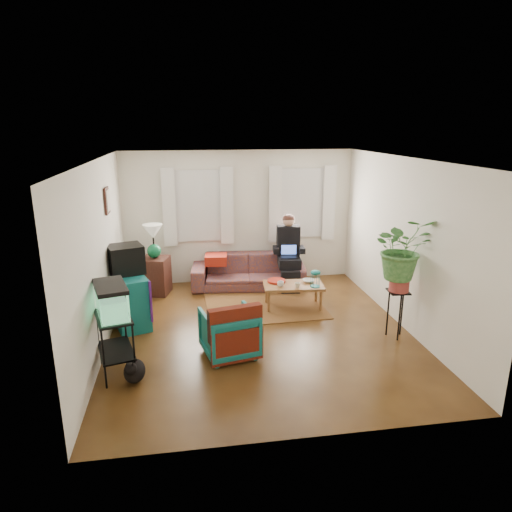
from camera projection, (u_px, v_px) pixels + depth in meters
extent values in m
cube|color=#4F2B14|center=(260.00, 332.00, 6.99)|extent=(4.50, 5.00, 0.01)
cube|color=white|center=(261.00, 159.00, 6.27)|extent=(4.50, 5.00, 0.01)
cube|color=silver|center=(239.00, 217.00, 9.01)|extent=(4.50, 0.01, 2.60)
cube|color=silver|center=(305.00, 320.00, 4.26)|extent=(4.50, 0.01, 2.60)
cube|color=silver|center=(100.00, 257.00, 6.29)|extent=(0.01, 5.00, 2.60)
cube|color=silver|center=(405.00, 244.00, 6.97)|extent=(0.01, 5.00, 2.60)
cube|color=white|center=(198.00, 206.00, 8.80)|extent=(1.08, 0.04, 1.38)
cube|color=white|center=(301.00, 203.00, 9.11)|extent=(1.08, 0.04, 1.38)
cube|color=white|center=(198.00, 207.00, 8.72)|extent=(1.36, 0.06, 1.50)
cube|color=white|center=(302.00, 204.00, 9.03)|extent=(1.36, 0.06, 1.50)
cube|color=#3D2616|center=(108.00, 201.00, 6.92)|extent=(0.04, 0.32, 0.40)
cube|color=brown|center=(264.00, 305.00, 8.02)|extent=(2.05, 1.66, 0.01)
imported|color=brown|center=(248.00, 266.00, 8.84)|extent=(2.24, 1.09, 0.85)
cube|color=#3A2815|center=(156.00, 276.00, 8.51)|extent=(0.59, 0.59, 0.70)
cube|color=navy|center=(129.00, 300.00, 7.17)|extent=(0.73, 1.02, 0.83)
cube|color=black|center=(126.00, 259.00, 7.08)|extent=(0.63, 0.60, 0.44)
cube|color=black|center=(115.00, 345.00, 5.74)|extent=(0.57, 0.79, 0.79)
cube|color=#7FD899|center=(111.00, 300.00, 5.57)|extent=(0.51, 0.72, 0.42)
ellipsoid|color=black|center=(134.00, 369.00, 5.61)|extent=(0.31, 0.43, 0.34)
imported|color=#137475|center=(229.00, 330.00, 6.22)|extent=(0.82, 0.79, 0.72)
cube|color=#9E0A0A|center=(236.00, 329.00, 5.93)|extent=(0.74, 0.32, 0.59)
cube|color=brown|center=(293.00, 296.00, 7.89)|extent=(1.07, 0.65, 0.42)
imported|color=white|center=(281.00, 284.00, 7.72)|extent=(0.12, 0.12, 0.09)
imported|color=beige|center=(298.00, 285.00, 7.66)|extent=(0.10, 0.10, 0.09)
imported|color=white|center=(308.00, 281.00, 7.93)|extent=(0.22, 0.22, 0.05)
cylinder|color=#B21414|center=(276.00, 281.00, 7.94)|extent=(0.34, 0.34, 0.04)
cube|color=black|center=(396.00, 314.00, 6.75)|extent=(0.33, 0.33, 0.73)
imported|color=#599947|center=(402.00, 258.00, 6.51)|extent=(0.89, 0.79, 0.92)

